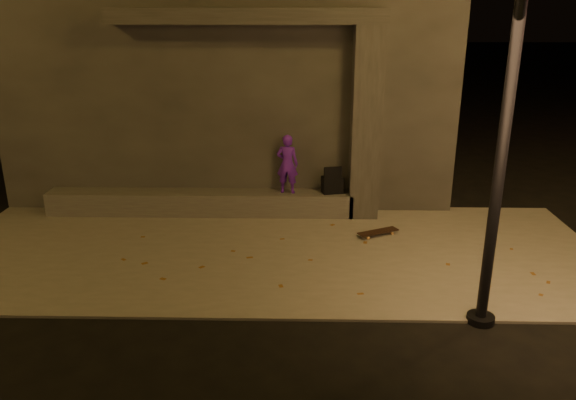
{
  "coord_description": "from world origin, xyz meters",
  "views": [
    {
      "loc": [
        0.47,
        -6.68,
        3.96
      ],
      "look_at": [
        0.28,
        2.0,
        0.94
      ],
      "focal_mm": 35.0,
      "sensor_mm": 36.0,
      "label": 1
    }
  ],
  "objects_px": {
    "backpack": "(332,183)",
    "skateboarder": "(287,164)",
    "skateboard": "(378,232)",
    "street_lamp_0": "(520,13)",
    "column": "(366,125)"
  },
  "relations": [
    {
      "from": "column",
      "to": "backpack",
      "type": "bearing_deg",
      "value": 180.0
    },
    {
      "from": "skateboarder",
      "to": "skateboard",
      "type": "xyz_separation_m",
      "value": [
        1.66,
        -1.08,
        -0.96
      ]
    },
    {
      "from": "column",
      "to": "skateboarder",
      "type": "xyz_separation_m",
      "value": [
        -1.48,
        0.0,
        -0.77
      ]
    },
    {
      "from": "skateboarder",
      "to": "skateboard",
      "type": "bearing_deg",
      "value": 156.88
    },
    {
      "from": "backpack",
      "to": "skateboard",
      "type": "distance_m",
      "value": 1.45
    },
    {
      "from": "skateboard",
      "to": "street_lamp_0",
      "type": "relative_size",
      "value": 0.11
    },
    {
      "from": "skateboarder",
      "to": "column",
      "type": "bearing_deg",
      "value": -170.06
    },
    {
      "from": "skateboard",
      "to": "column",
      "type": "bearing_deg",
      "value": 72.91
    },
    {
      "from": "skateboarder",
      "to": "skateboard",
      "type": "height_order",
      "value": "skateboarder"
    },
    {
      "from": "skateboarder",
      "to": "street_lamp_0",
      "type": "height_order",
      "value": "street_lamp_0"
    },
    {
      "from": "column",
      "to": "skateboarder",
      "type": "bearing_deg",
      "value": 180.0
    },
    {
      "from": "column",
      "to": "street_lamp_0",
      "type": "xyz_separation_m",
      "value": [
        1.17,
        -3.91,
        2.04
      ]
    },
    {
      "from": "backpack",
      "to": "skateboarder",
      "type": "bearing_deg",
      "value": 167.69
    },
    {
      "from": "column",
      "to": "skateboard",
      "type": "bearing_deg",
      "value": -80.47
    },
    {
      "from": "skateboard",
      "to": "street_lamp_0",
      "type": "height_order",
      "value": "street_lamp_0"
    }
  ]
}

